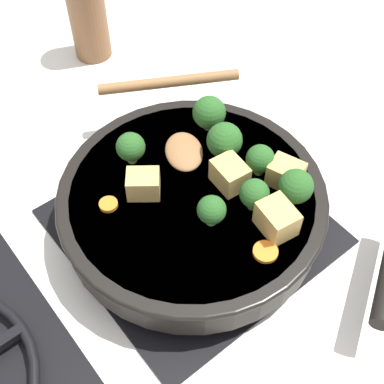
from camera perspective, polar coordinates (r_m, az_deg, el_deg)
The scene contains 18 objects.
ground_plane at distance 0.71m, azimuth 0.00°, elevation -3.75°, with size 2.40×2.40×0.00m, color white.
front_burner_grate at distance 0.70m, azimuth 0.00°, elevation -3.20°, with size 0.31×0.31×0.03m.
skillet_pan at distance 0.67m, azimuth 0.18°, elevation -1.19°, with size 0.43×0.37×0.05m.
wooden_spoon at distance 0.74m, azimuth -1.77°, elevation 8.47°, with size 0.22×0.20×0.02m.
tofu_cube_center_large at distance 0.62m, azimuth 9.04°, elevation -2.84°, with size 0.04×0.04×0.04m, color tan.
tofu_cube_near_handle at distance 0.64m, azimuth -5.22°, elevation 0.86°, with size 0.04×0.03×0.03m, color tan.
tofu_cube_east_chunk at distance 0.66m, azimuth 9.95°, elevation 1.92°, with size 0.04×0.03×0.03m, color tan.
tofu_cube_west_chunk at distance 0.65m, azimuth 4.05°, elevation 1.90°, with size 0.04×0.03×0.03m, color tan.
broccoli_floret_near_spoon at distance 0.61m, azimuth 2.10°, elevation -1.95°, with size 0.03×0.03×0.04m.
broccoli_floret_center_top at distance 0.67m, azimuth -6.56°, elevation 4.77°, with size 0.04×0.04×0.04m.
broccoli_floret_east_rim at distance 0.67m, azimuth 3.49°, elevation 5.51°, with size 0.05×0.05×0.05m.
broccoli_floret_west_rim at distance 0.71m, azimuth 1.84°, elevation 8.45°, with size 0.04×0.04×0.05m.
broccoli_floret_north_edge at distance 0.62m, azimuth 6.67°, elevation -0.21°, with size 0.04×0.04×0.04m.
broccoli_floret_south_cluster at distance 0.64m, azimuth 11.00°, elevation 0.57°, with size 0.04×0.04×0.05m.
broccoli_floret_mid_floret at distance 0.66m, azimuth 7.28°, elevation 3.49°, with size 0.04×0.04×0.04m.
carrot_slice_orange_thin at distance 0.61m, azimuth 7.84°, elevation -6.34°, with size 0.03×0.03×0.01m, color orange.
carrot_slice_near_center at distance 0.65m, azimuth -8.90°, elevation -1.31°, with size 0.02×0.02×0.01m, color orange.
pepper_mill at distance 0.94m, azimuth -11.20°, elevation 18.69°, with size 0.06×0.06×0.20m.
Camera 1 is at (-0.31, 0.25, 0.59)m, focal length 50.00 mm.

